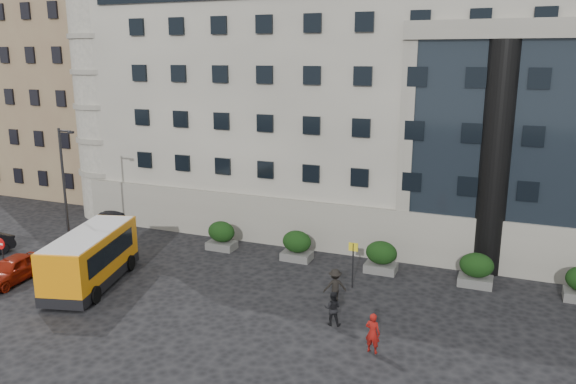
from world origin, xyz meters
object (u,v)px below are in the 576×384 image
object	(u,v)px
parked_car_c	(127,209)
parked_car_d	(139,203)
no_entry_sign	(1,250)
pedestrian_b	(333,308)
red_truck	(145,179)
minibus	(91,256)
pedestrian_a	(373,333)
hedge_b	(297,245)
parked_car_a	(12,269)
pedestrian_c	(335,286)
hedge_c	(381,257)
street_lamp	(65,188)
bus_stop_sign	(353,257)
hedge_a	(221,235)
hedge_d	(476,269)

from	to	relation	value
parked_car_c	parked_car_d	distance (m)	2.17
no_entry_sign	parked_car_c	xyz separation A→B (m)	(-1.06, 12.19, -0.89)
pedestrian_b	red_truck	bearing A→B (deg)	-47.39
red_truck	parked_car_c	xyz separation A→B (m)	(3.49, -7.22, -0.59)
minibus	pedestrian_a	size ratio (longest dim) A/B	4.24
parked_car_c	no_entry_sign	bearing A→B (deg)	-83.85
hedge_b	parked_car_a	distance (m)	16.10
parked_car_d	pedestrian_c	bearing A→B (deg)	-21.08
red_truck	parked_car_c	world-z (taller)	red_truck
hedge_c	minibus	xyz separation A→B (m)	(-14.10, -7.76, 0.70)
no_entry_sign	pedestrian_a	bearing A→B (deg)	-0.52
street_lamp	bus_stop_sign	size ratio (longest dim) A/B	3.17
hedge_a	hedge_b	size ratio (longest dim) A/B	1.00
red_truck	pedestrian_b	bearing A→B (deg)	-46.37
street_lamp	parked_car_a	world-z (taller)	street_lamp
hedge_a	pedestrian_a	bearing A→B (deg)	-36.65
red_truck	parked_car_a	size ratio (longest dim) A/B	1.23
street_lamp	bus_stop_sign	xyz separation A→B (m)	(17.44, 2.00, -2.64)
pedestrian_a	pedestrian_b	size ratio (longest dim) A/B	1.08
hedge_d	parked_car_c	distance (m)	25.88
hedge_a	pedestrian_c	world-z (taller)	hedge_a
minibus	pedestrian_a	bearing A→B (deg)	-19.91
parked_car_a	hedge_b	bearing A→B (deg)	28.68
parked_car_d	pedestrian_a	bearing A→B (deg)	-25.75
hedge_c	pedestrian_c	size ratio (longest dim) A/B	1.02
hedge_c	parked_car_c	bearing A→B (deg)	170.71
hedge_c	pedestrian_a	distance (m)	9.20
no_entry_sign	pedestrian_c	world-z (taller)	no_entry_sign
red_truck	pedestrian_c	bearing A→B (deg)	-43.35
parked_car_a	parked_car_d	bearing A→B (deg)	93.82
hedge_c	bus_stop_sign	xyz separation A→B (m)	(-0.90, -2.80, 0.80)
red_truck	pedestrian_c	size ratio (longest dim) A/B	2.86
pedestrian_a	pedestrian_b	xyz separation A→B (m)	(-2.31, 1.74, -0.07)
hedge_c	parked_car_d	xyz separation A→B (m)	(-20.94, 5.46, -0.26)
parked_car_d	pedestrian_c	xyz separation A→B (m)	(19.75, -10.46, 0.23)
parked_car_d	pedestrian_c	distance (m)	22.35
red_truck	bus_stop_sign	bearing A→B (deg)	-39.10
hedge_d	pedestrian_a	world-z (taller)	hedge_d
pedestrian_c	pedestrian_a	bearing A→B (deg)	95.94
pedestrian_c	hedge_d	bearing A→B (deg)	-171.98
street_lamp	parked_car_d	distance (m)	11.22
parked_car_c	pedestrian_b	bearing A→B (deg)	-26.98
street_lamp	minibus	bearing A→B (deg)	-34.88
no_entry_sign	pedestrian_a	size ratio (longest dim) A/B	1.32
minibus	bus_stop_sign	bearing A→B (deg)	5.27
street_lamp	minibus	size ratio (longest dim) A/B	1.07
hedge_a	parked_car_d	distance (m)	11.87
street_lamp	no_entry_sign	xyz separation A→B (m)	(-1.06, -4.04, -2.72)
pedestrian_b	hedge_d	bearing A→B (deg)	-138.39
pedestrian_b	no_entry_sign	bearing A→B (deg)	-5.34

